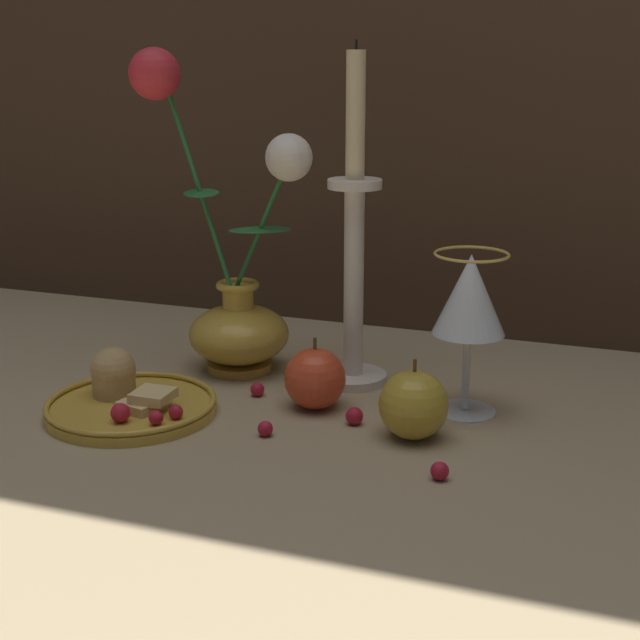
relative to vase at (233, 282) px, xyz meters
The scene contains 11 objects.
ground_plane 0.18m from the vase, 26.29° to the right, with size 2.40×2.40×0.00m, color #9E8966.
vase is the anchor object (origin of this frame).
plate_with_pastries 0.19m from the vase, 106.99° to the right, with size 0.18×0.18×0.06m.
wine_glass 0.28m from the vase, ahead, with size 0.08×0.08×0.17m.
candlestick 0.15m from the vase, ahead, with size 0.08×0.08×0.37m.
apple_beside_vase 0.17m from the vase, 31.60° to the right, with size 0.06×0.06×0.08m.
apple_near_glass 0.28m from the vase, 26.20° to the right, with size 0.07×0.07×0.08m.
berry_near_plate 0.36m from the vase, 34.78° to the right, with size 0.02×0.02×0.02m, color #AD192D.
berry_front_center 0.23m from the vase, 30.95° to the right, with size 0.02×0.02×0.02m, color #AD192D.
berry_by_glass_stem 0.22m from the vase, 56.43° to the right, with size 0.02×0.02×0.02m, color #AD192D.
berry_under_candlestick 0.13m from the vase, 49.77° to the right, with size 0.02×0.02×0.02m, color #AD192D.
Camera 1 is at (0.30, -0.83, 0.35)m, focal length 50.00 mm.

